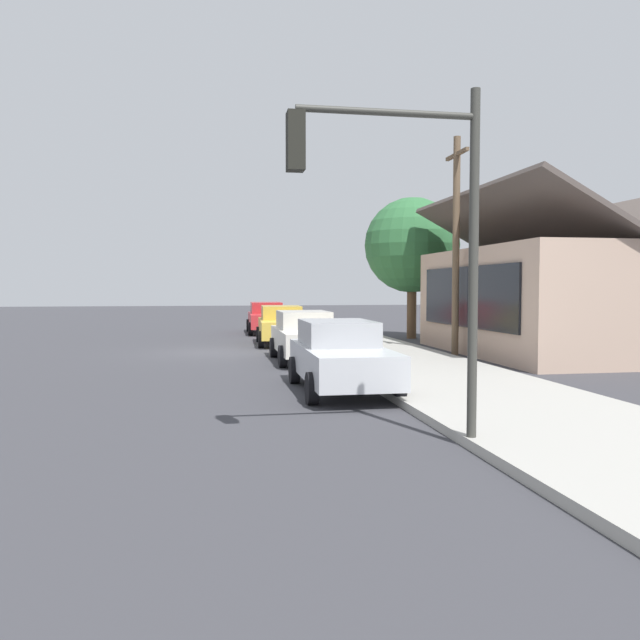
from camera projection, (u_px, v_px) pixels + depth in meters
The scene contains 11 objects.
ground_plane at pixel (214, 352), 22.93m from camera, with size 120.00×120.00×0.00m, color #38383D.
sidewalk_curb at pixel (364, 348), 23.90m from camera, with size 60.00×4.20×0.16m, color #A3A099.
car_cherry at pixel (267, 317), 32.63m from camera, with size 4.80×2.10×1.59m.
car_mustard at pixel (282, 325), 26.21m from camera, with size 4.62×2.21×1.59m.
car_ivory at pixel (305, 336), 20.18m from camera, with size 4.56×2.02×1.59m.
car_silver at pixel (340, 355), 14.32m from camera, with size 4.64×2.04×1.59m.
storefront_building at pixel (558, 298), 22.30m from camera, with size 10.25×7.17×5.66m.
shade_tree at pixel (412, 246), 29.07m from camera, with size 4.37×4.37×6.50m.
traffic_light_main at pixel (403, 207), 8.93m from camera, with size 0.37×2.79×5.20m.
utility_pole_wooden at pixel (456, 242), 21.66m from camera, with size 1.80×0.24×7.50m.
fire_hydrant_red at pixel (370, 355), 17.50m from camera, with size 0.22×0.22×0.71m.
Camera 1 is at (23.16, -0.19, 2.35)m, focal length 35.44 mm.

